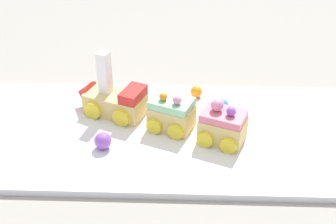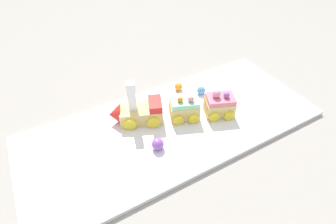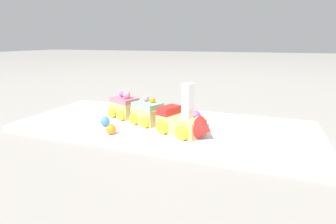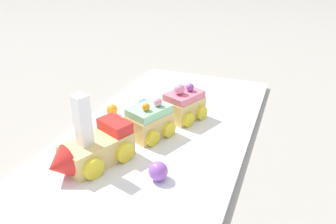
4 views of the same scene
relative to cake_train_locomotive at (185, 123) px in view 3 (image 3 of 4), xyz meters
The scene contains 8 objects.
ground_plane 0.10m from the cake_train_locomotive, 141.33° to the left, with size 10.00×10.00×0.00m, color gray.
display_board 0.10m from the cake_train_locomotive, 141.33° to the left, with size 0.77×0.32×0.01m, color white.
cake_train_locomotive is the anchor object (origin of this frame).
cake_car_mint 0.13m from the cake_train_locomotive, 157.81° to the left, with size 0.09×0.09×0.07m.
cake_car_strawberry 0.22m from the cake_train_locomotive, 157.89° to the left, with size 0.09×0.09×0.08m.
gumball_purple 0.11m from the cake_train_locomotive, 91.35° to the left, with size 0.03×0.03×0.03m, color #9956C6.
gumball_blue 0.21m from the cake_train_locomotive, behind, with size 0.02×0.02×0.02m, color #4C84E0.
gumball_orange 0.17m from the cake_train_locomotive, 160.22° to the right, with size 0.02×0.02×0.02m, color orange.
Camera 3 is at (0.24, -0.62, 0.23)m, focal length 28.00 mm.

